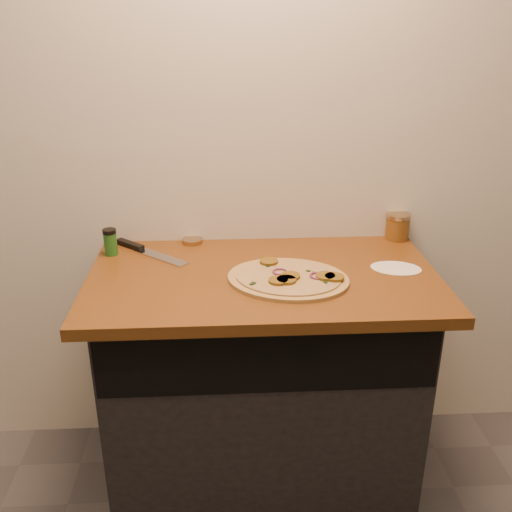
{
  "coord_description": "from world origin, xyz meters",
  "views": [
    {
      "loc": [
        -0.13,
        -0.35,
        1.72
      ],
      "look_at": [
        -0.02,
        1.46,
        0.95
      ],
      "focal_mm": 40.0,
      "sensor_mm": 36.0,
      "label": 1
    }
  ],
  "objects": [
    {
      "name": "cabinet",
      "position": [
        0.0,
        1.45,
        0.43
      ],
      "size": [
        1.1,
        0.6,
        0.86
      ],
      "primitive_type": "cube",
      "color": "black",
      "rests_on": "ground"
    },
    {
      "name": "flour_spill",
      "position": [
        0.47,
        1.43,
        0.9
      ],
      "size": [
        0.21,
        0.21,
        0.0
      ],
      "primitive_type": "cylinder",
      "rotation": [
        0.0,
        0.0,
        -0.24
      ],
      "color": "silver",
      "rests_on": "countertop"
    },
    {
      "name": "room_shell",
      "position": [
        0.0,
        0.0,
        1.7
      ],
      "size": [
        4.02,
        3.52,
        2.71
      ],
      "color": "beige",
      "rests_on": "ground"
    },
    {
      "name": "countertop",
      "position": [
        0.0,
        1.42,
        0.88
      ],
      "size": [
        1.2,
        0.7,
        0.04
      ],
      "primitive_type": "cube",
      "color": "brown",
      "rests_on": "cabinet"
    },
    {
      "name": "mason_jar_lid",
      "position": [
        -0.26,
        1.72,
        0.91
      ],
      "size": [
        0.08,
        0.08,
        0.02
      ],
      "primitive_type": "cylinder",
      "rotation": [
        0.0,
        0.0,
        -0.04
      ],
      "color": "#A2825E",
      "rests_on": "countertop"
    },
    {
      "name": "chefs_knife",
      "position": [
        -0.43,
        1.64,
        0.91
      ],
      "size": [
        0.29,
        0.26,
        0.02
      ],
      "color": "#B7BAC1",
      "rests_on": "countertop"
    },
    {
      "name": "pizza",
      "position": [
        0.08,
        1.36,
        0.91
      ],
      "size": [
        0.49,
        0.49,
        0.03
      ],
      "color": "tan",
      "rests_on": "countertop"
    },
    {
      "name": "salsa_jar",
      "position": [
        0.55,
        1.72,
        0.95
      ],
      "size": [
        0.1,
        0.1,
        0.1
      ],
      "color": "#9D120F",
      "rests_on": "countertop"
    },
    {
      "name": "spice_shaker",
      "position": [
        -0.55,
        1.62,
        0.95
      ],
      "size": [
        0.05,
        0.05,
        0.1
      ],
      "color": "#20591C",
      "rests_on": "countertop"
    }
  ]
}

